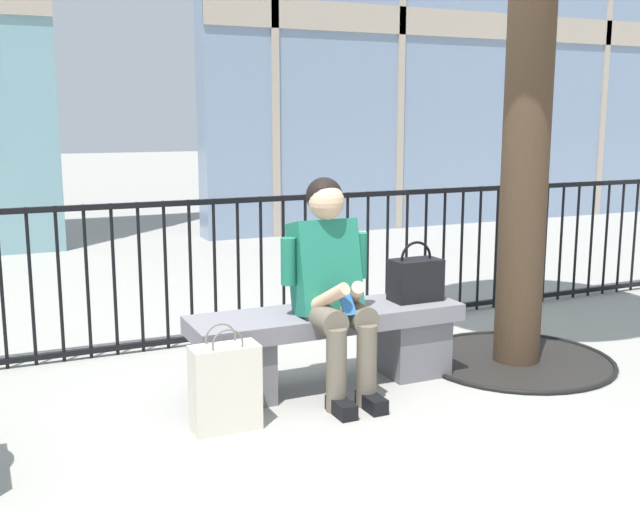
% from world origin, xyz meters
% --- Properties ---
extents(ground_plane, '(60.00, 60.00, 0.00)m').
position_xyz_m(ground_plane, '(0.00, 0.00, 0.00)').
color(ground_plane, '#9E9B93').
extents(stone_bench, '(1.60, 0.44, 0.45)m').
position_xyz_m(stone_bench, '(0.00, 0.00, 0.27)').
color(stone_bench, slate).
rests_on(stone_bench, ground).
extents(seated_person_with_phone, '(0.52, 0.66, 1.21)m').
position_xyz_m(seated_person_with_phone, '(-0.03, -0.13, 0.65)').
color(seated_person_with_phone, '#6B6051').
rests_on(seated_person_with_phone, ground).
extents(handbag_on_bench, '(0.30, 0.18, 0.36)m').
position_xyz_m(handbag_on_bench, '(0.58, -0.01, 0.58)').
color(handbag_on_bench, black).
rests_on(handbag_on_bench, stone_bench).
extents(shopping_bag, '(0.34, 0.16, 0.53)m').
position_xyz_m(shopping_bag, '(-0.73, -0.37, 0.22)').
color(shopping_bag, beige).
rests_on(shopping_bag, ground).
extents(plaza_railing, '(7.42, 0.04, 1.00)m').
position_xyz_m(plaza_railing, '(0.00, 1.09, 0.51)').
color(plaza_railing, black).
rests_on(plaza_railing, ground).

